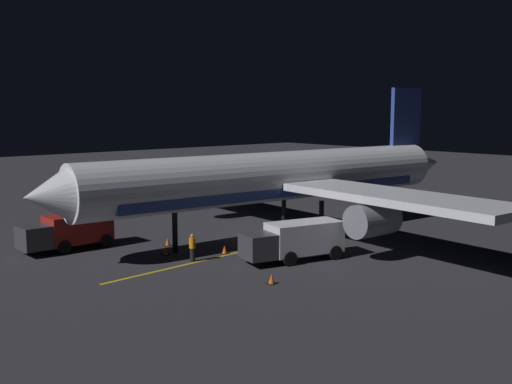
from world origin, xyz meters
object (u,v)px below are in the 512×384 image
object	(u,v)px
baggage_truck	(70,232)
traffic_cone_near_right	(225,250)
traffic_cone_near_left	(165,251)
catering_truck	(296,241)
traffic_cone_far	(168,242)
airliner	(283,178)
ground_crew_worker	(192,248)
traffic_cone_under_wing	(272,279)

from	to	relation	value
baggage_truck	traffic_cone_near_right	bearing A→B (deg)	-138.01
traffic_cone_near_left	baggage_truck	bearing A→B (deg)	36.27
catering_truck	traffic_cone_far	world-z (taller)	catering_truck
airliner	traffic_cone_far	xyz separation A→B (m)	(2.74, 8.41, -4.04)
ground_crew_worker	traffic_cone_near_right	distance (m)	2.81
airliner	catering_truck	distance (m)	8.18
airliner	traffic_cone_far	world-z (taller)	airliner
ground_crew_worker	airliner	bearing A→B (deg)	-78.55
airliner	traffic_cone_near_left	size ratio (longest dim) A/B	68.36
airliner	catering_truck	bearing A→B (deg)	142.14
baggage_truck	traffic_cone_near_left	size ratio (longest dim) A/B	11.11
traffic_cone_far	ground_crew_worker	bearing A→B (deg)	165.06
catering_truck	traffic_cone_under_wing	world-z (taller)	catering_truck
traffic_cone_under_wing	traffic_cone_far	size ratio (longest dim) A/B	1.00
traffic_cone_near_left	traffic_cone_far	world-z (taller)	same
baggage_truck	traffic_cone_under_wing	bearing A→B (deg)	-162.31
catering_truck	traffic_cone_near_left	world-z (taller)	catering_truck
traffic_cone_near_right	traffic_cone_far	xyz separation A→B (m)	(4.46, 1.47, 0.00)
airliner	traffic_cone_under_wing	xyz separation A→B (m)	(-8.69, 9.25, -4.04)
baggage_truck	ground_crew_worker	size ratio (longest dim) A/B	3.51
traffic_cone_near_right	airliner	bearing A→B (deg)	-76.04
catering_truck	traffic_cone_under_wing	xyz separation A→B (m)	(-2.70, 4.59, -1.00)
traffic_cone_near_left	airliner	bearing A→B (deg)	-93.69
traffic_cone_near_left	catering_truck	bearing A→B (deg)	-141.37
baggage_truck	traffic_cone_far	distance (m)	6.57
traffic_cone_under_wing	traffic_cone_near_right	bearing A→B (deg)	-18.41
ground_crew_worker	traffic_cone_far	world-z (taller)	ground_crew_worker
airliner	traffic_cone_near_left	xyz separation A→B (m)	(0.64, 9.97, -4.04)
traffic_cone_under_wing	traffic_cone_far	xyz separation A→B (m)	(11.43, -0.85, 0.00)
traffic_cone_near_right	traffic_cone_far	distance (m)	4.70
ground_crew_worker	baggage_truck	bearing A→B (deg)	28.15
ground_crew_worker	traffic_cone_far	xyz separation A→B (m)	(4.70, -1.25, -0.64)
catering_truck	traffic_cone_near_left	bearing A→B (deg)	38.63
traffic_cone_under_wing	traffic_cone_far	distance (m)	11.47
catering_truck	ground_crew_worker	size ratio (longest dim) A/B	3.92
baggage_truck	catering_truck	size ratio (longest dim) A/B	0.90
baggage_truck	traffic_cone_near_right	distance (m)	10.57
ground_crew_worker	traffic_cone_near_left	distance (m)	2.70
airliner	ground_crew_worker	world-z (taller)	airliner
baggage_truck	traffic_cone_under_wing	size ratio (longest dim) A/B	11.11
traffic_cone_near_right	traffic_cone_far	world-z (taller)	same
airliner	baggage_truck	xyz separation A→B (m)	(6.10, 13.97, -3.06)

